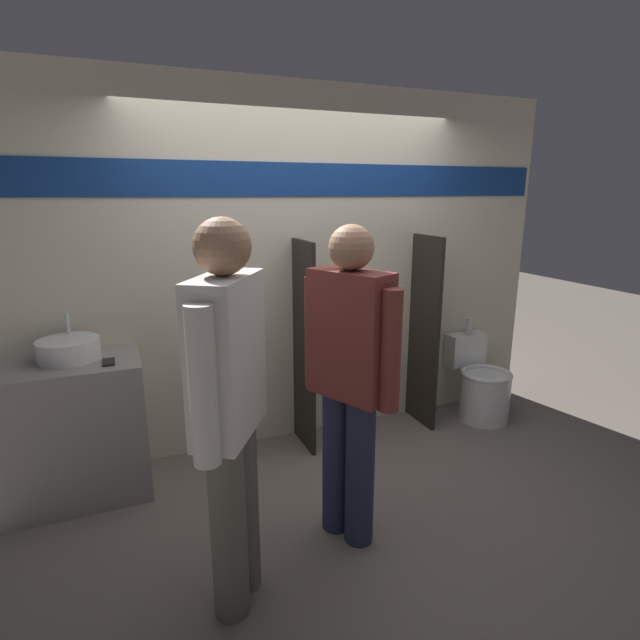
{
  "coord_description": "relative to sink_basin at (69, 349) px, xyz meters",
  "views": [
    {
      "loc": [
        -1.3,
        -2.99,
        1.93
      ],
      "look_at": [
        0.0,
        0.17,
        1.05
      ],
      "focal_mm": 28.0,
      "sensor_mm": 36.0,
      "label": 1
    }
  ],
  "objects": [
    {
      "name": "toilet",
      "position": [
        3.17,
        -0.12,
        -0.69
      ],
      "size": [
        0.43,
        0.59,
        0.85
      ],
      "color": "white",
      "rests_on": "ground_plane"
    },
    {
      "name": "urinal_far",
      "position": [
        2.1,
        0.08,
        -0.12
      ],
      "size": [
        0.36,
        0.3,
        1.28
      ],
      "color": "silver",
      "rests_on": "ground_plane"
    },
    {
      "name": "sink_counter",
      "position": [
        -0.05,
        -0.06,
        -0.52
      ],
      "size": [
        0.92,
        0.55,
        0.91
      ],
      "color": "gray",
      "rests_on": "ground_plane"
    },
    {
      "name": "ground_plane",
      "position": [
        1.62,
        -0.35,
        -0.98
      ],
      "size": [
        16.0,
        16.0,
        0.0
      ],
      "primitive_type": "plane",
      "color": "#70665B"
    },
    {
      "name": "person_in_vest",
      "position": [
        0.73,
        -1.3,
        0.03
      ],
      "size": [
        0.42,
        0.56,
        1.83
      ],
      "rotation": [
        0.0,
        0.0,
        1.0
      ],
      "color": "#666056",
      "rests_on": "ground_plane"
    },
    {
      "name": "divider_mid",
      "position": [
        2.64,
        0.02,
        -0.18
      ],
      "size": [
        0.03,
        0.41,
        1.6
      ],
      "color": "#28231E",
      "rests_on": "ground_plane"
    },
    {
      "name": "cell_phone",
      "position": [
        0.22,
        -0.17,
        -0.06
      ],
      "size": [
        0.07,
        0.14,
        0.01
      ],
      "color": "black",
      "rests_on": "sink_counter"
    },
    {
      "name": "divider_near_counter",
      "position": [
        1.57,
        0.02,
        -0.18
      ],
      "size": [
        0.03,
        0.41,
        1.6
      ],
      "color": "#28231E",
      "rests_on": "ground_plane"
    },
    {
      "name": "person_with_lanyard",
      "position": [
        1.42,
        -1.07,
        0.0
      ],
      "size": [
        0.37,
        0.57,
        1.77
      ],
      "rotation": [
        0.0,
        0.0,
        2.01
      ],
      "color": "#282D4C",
      "rests_on": "ground_plane"
    },
    {
      "name": "display_wall",
      "position": [
        1.62,
        0.25,
        0.38
      ],
      "size": [
        4.36,
        0.07,
        2.7
      ],
      "color": "beige",
      "rests_on": "ground_plane"
    },
    {
      "name": "urinal_near_counter",
      "position": [
        1.04,
        0.08,
        -0.12
      ],
      "size": [
        0.36,
        0.3,
        1.28
      ],
      "color": "silver",
      "rests_on": "ground_plane"
    },
    {
      "name": "sink_basin",
      "position": [
        0.0,
        0.0,
        0.0
      ],
      "size": [
        0.37,
        0.37,
        0.27
      ],
      "color": "white",
      "rests_on": "sink_counter"
    }
  ]
}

